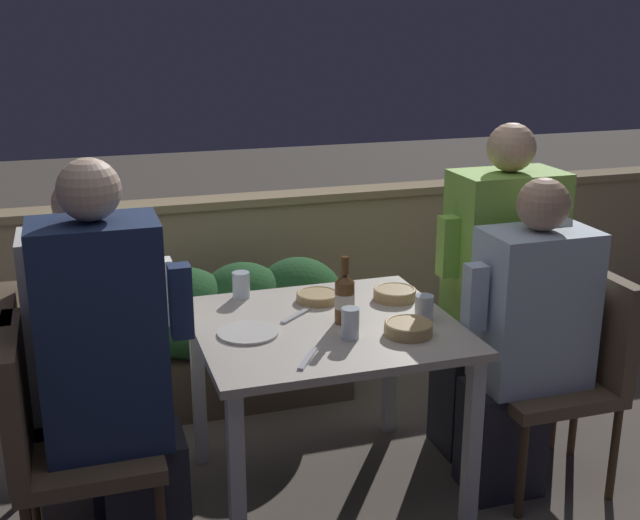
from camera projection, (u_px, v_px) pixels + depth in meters
name	position (u px, v px, depth m)	size (l,w,h in m)	color
ground_plane	(325.00, 492.00, 3.10)	(16.00, 16.00, 0.00)	#665B51
parapet_wall	(242.00, 274.00, 4.28)	(9.00, 0.18, 0.86)	tan
dining_table	(325.00, 347.00, 2.92)	(0.93, 0.85, 0.70)	#BCB2A3
planter_hedge	(244.00, 325.00, 3.74)	(0.97, 0.47, 0.67)	brown
chair_left_near	(55.00, 430.00, 2.53)	(0.46, 0.45, 0.85)	brown
person_navy_jumper	(114.00, 370.00, 2.54)	(0.48, 0.26, 1.37)	#282833
chair_left_far	(48.00, 391.00, 2.80)	(0.46, 0.45, 0.85)	brown
person_white_polo	(103.00, 352.00, 2.82)	(0.50, 0.26, 1.26)	#282833
chair_right_near	(568.00, 358.00, 3.06)	(0.46, 0.45, 0.85)	brown
person_blue_shirt	(524.00, 340.00, 2.97)	(0.49, 0.26, 1.22)	#282833
chair_right_far	(534.00, 327.00, 3.37)	(0.46, 0.45, 0.85)	brown
person_green_blouse	(495.00, 292.00, 3.26)	(0.50, 0.26, 1.37)	#282833
beer_bottle	(345.00, 298.00, 2.87)	(0.07, 0.07, 0.25)	brown
plate_0	(248.00, 333.00, 2.79)	(0.22, 0.22, 0.01)	silver
bowl_0	(395.00, 293.00, 3.12)	(0.17, 0.17, 0.04)	tan
bowl_1	(318.00, 296.00, 3.11)	(0.17, 0.17, 0.03)	tan
bowl_2	(408.00, 328.00, 2.78)	(0.17, 0.17, 0.05)	tan
glass_cup_0	(350.00, 323.00, 2.74)	(0.06, 0.06, 0.11)	silver
glass_cup_1	(424.00, 308.00, 2.91)	(0.07, 0.07, 0.09)	silver
glass_cup_2	(241.00, 285.00, 3.14)	(0.07, 0.07, 0.10)	silver
fork_0	(308.00, 359.00, 2.58)	(0.11, 0.15, 0.01)	silver
fork_1	(296.00, 316.00, 2.95)	(0.14, 0.12, 0.01)	silver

